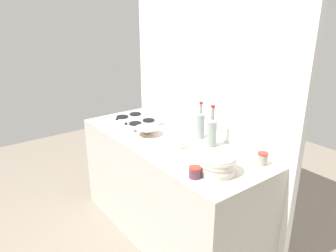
# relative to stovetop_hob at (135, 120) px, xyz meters

# --- Properties ---
(ground_plane) EXTENTS (6.00, 6.00, 0.00)m
(ground_plane) POSITION_rel_stovetop_hob_xyz_m (0.56, -0.03, -0.91)
(ground_plane) COLOR gray
(ground_plane) RESTS_ON ground
(counter_block) EXTENTS (1.80, 0.70, 0.90)m
(counter_block) POSITION_rel_stovetop_hob_xyz_m (0.56, -0.03, -0.46)
(counter_block) COLOR beige
(counter_block) RESTS_ON ground
(backsplash_panel) EXTENTS (1.90, 0.06, 2.56)m
(backsplash_panel) POSITION_rel_stovetop_hob_xyz_m (0.56, 0.35, 0.37)
(backsplash_panel) COLOR white
(backsplash_panel) RESTS_ON ground
(stovetop_hob) EXTENTS (0.48, 0.33, 0.04)m
(stovetop_hob) POSITION_rel_stovetop_hob_xyz_m (0.00, 0.00, 0.00)
(stovetop_hob) COLOR #B2B2B7
(stovetop_hob) RESTS_ON counter_block
(plate_stack) EXTENTS (0.25, 0.25, 0.12)m
(plate_stack) POSITION_rel_stovetop_hob_xyz_m (1.20, -0.11, 0.05)
(plate_stack) COLOR silver
(plate_stack) RESTS_ON counter_block
(wine_bottle_leftmost) EXTENTS (0.07, 0.07, 0.31)m
(wine_bottle_leftmost) POSITION_rel_stovetop_hob_xyz_m (0.68, 0.22, 0.11)
(wine_bottle_leftmost) COLOR gray
(wine_bottle_leftmost) RESTS_ON counter_block
(wine_bottle_mid_left) EXTENTS (0.08, 0.08, 0.33)m
(wine_bottle_mid_left) POSITION_rel_stovetop_hob_xyz_m (0.87, 0.17, 0.11)
(wine_bottle_mid_left) COLOR gray
(wine_bottle_mid_left) RESTS_ON counter_block
(mixing_bowl) EXTENTS (0.22, 0.22, 0.07)m
(mixing_bowl) POSITION_rel_stovetop_hob_xyz_m (0.36, -0.10, 0.02)
(mixing_bowl) COLOR beige
(mixing_bowl) RESTS_ON counter_block
(butter_dish) EXTENTS (0.17, 0.10, 0.06)m
(butter_dish) POSITION_rel_stovetop_hob_xyz_m (0.70, -0.05, 0.01)
(butter_dish) COLOR white
(butter_dish) RESTS_ON counter_block
(condiment_jar_front) EXTENTS (0.08, 0.08, 0.07)m
(condiment_jar_front) POSITION_rel_stovetop_hob_xyz_m (1.17, -0.27, 0.02)
(condiment_jar_front) COLOR #66384C
(condiment_jar_front) RESTS_ON counter_block
(condiment_jar_rear) EXTENTS (0.07, 0.07, 0.09)m
(condiment_jar_rear) POSITION_rel_stovetop_hob_xyz_m (1.31, 0.23, 0.03)
(condiment_jar_rear) COLOR #9E998C
(condiment_jar_rear) RESTS_ON counter_block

